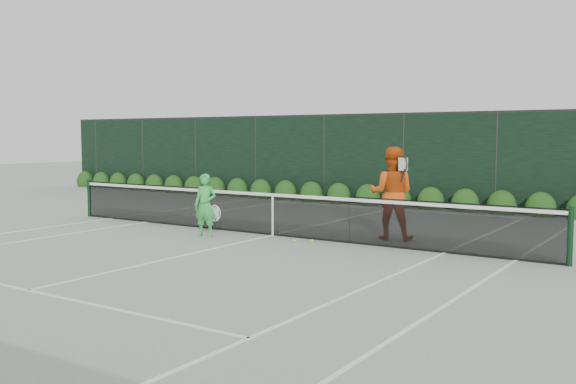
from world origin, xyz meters
The scene contains 8 objects.
ground centered at (0.00, 0.00, 0.00)m, with size 80.00×80.00×0.00m, color gray.
tennis_net centered at (-0.02, 0.00, 0.53)m, with size 12.90×0.10×1.07m.
player_woman centered at (-1.20, -0.97, 0.72)m, with size 0.65×0.47×1.44m.
player_man centered at (2.53, 0.98, 1.03)m, with size 1.19×1.04×2.06m.
court_lines centered at (0.00, 0.00, 0.01)m, with size 11.03×23.83×0.01m.
windscreen_fence centered at (0.00, -2.71, 1.51)m, with size 32.00×21.07×3.06m.
hedge_row centered at (0.00, 7.15, 0.23)m, with size 31.66×0.65×0.94m.
tennis_balls centered at (0.68, -0.13, 0.03)m, with size 1.48×1.01×0.07m.
Camera 1 is at (8.40, -12.10, 2.30)m, focal length 40.00 mm.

